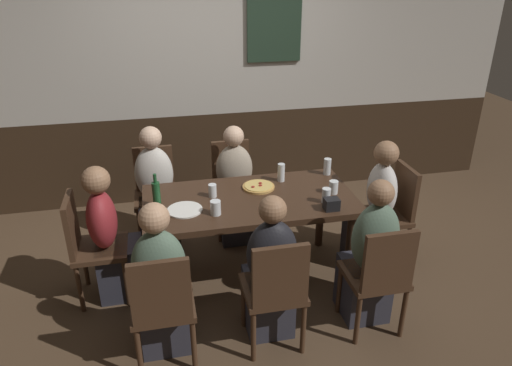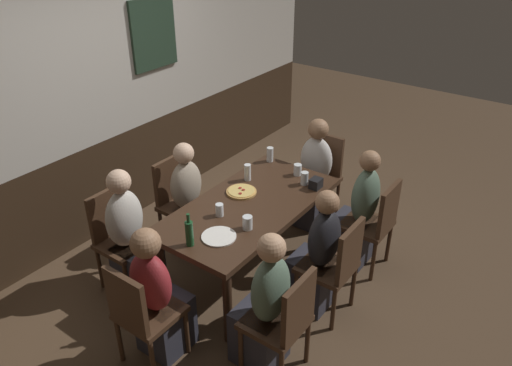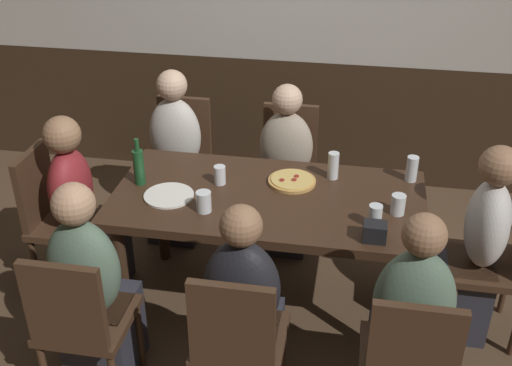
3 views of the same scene
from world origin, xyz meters
name	(u,v)px [view 3 (image 3 of 3)]	position (x,y,z in m)	size (l,w,h in m)	color
ground_plane	(267,304)	(0.00, 0.00, 0.00)	(12.00, 12.00, 0.00)	#4C3826
wall_back	(306,12)	(0.00, 1.65, 1.30)	(6.40, 0.13, 2.60)	#332316
dining_table	(268,209)	(0.00, 0.00, 0.65)	(1.66, 0.84, 0.74)	#382316
chair_right_near	(408,362)	(0.73, -0.84, 0.50)	(0.40, 0.40, 0.88)	#422B1C
chair_mid_near	(237,340)	(0.00, -0.84, 0.50)	(0.40, 0.40, 0.88)	#422B1C
chair_left_far	(182,155)	(-0.73, 0.84, 0.50)	(0.40, 0.40, 0.88)	#422B1C
chair_left_near	(80,320)	(-0.73, -0.84, 0.50)	(0.40, 0.40, 0.88)	#422B1C
chair_mid_far	(288,164)	(0.00, 0.84, 0.50)	(0.40, 0.40, 0.88)	#422B1C
chair_head_west	(57,213)	(-1.24, 0.00, 0.50)	(0.40, 0.40, 0.88)	#422B1C
chair_head_east	(504,257)	(1.24, 0.00, 0.50)	(0.40, 0.40, 0.88)	#422B1C
person_right_near	(406,338)	(0.73, -0.67, 0.48)	(0.34, 0.37, 1.15)	#2D2D38
person_mid_near	(245,321)	(0.00, -0.67, 0.46)	(0.34, 0.37, 1.11)	#2D2D38
person_left_far	(175,168)	(-0.73, 0.67, 0.48)	(0.34, 0.37, 1.14)	#2D2D38
person_left_near	(95,300)	(-0.73, -0.67, 0.48)	(0.34, 0.37, 1.14)	#2D2D38
person_mid_far	(284,181)	(0.00, 0.67, 0.46)	(0.34, 0.37, 1.10)	#2D2D38
person_head_west	(84,219)	(-1.08, 0.00, 0.47)	(0.37, 0.34, 1.11)	#2D2D38
person_head_east	(471,257)	(1.08, 0.00, 0.48)	(0.37, 0.34, 1.12)	#2D2D38
pizza	(292,181)	(0.11, 0.16, 0.75)	(0.26, 0.26, 0.03)	tan
pint_glass_pale	(412,170)	(0.75, 0.30, 0.80)	(0.06, 0.06, 0.14)	silver
beer_glass_tall	(220,176)	(-0.28, 0.08, 0.79)	(0.06, 0.06, 0.11)	silver
pint_glass_stout	(204,203)	(-0.30, -0.21, 0.79)	(0.08, 0.08, 0.11)	silver
tumbler_short	(333,167)	(0.32, 0.26, 0.81)	(0.06, 0.06, 0.15)	silver
pint_glass_amber	(398,206)	(0.67, -0.06, 0.79)	(0.07, 0.07, 0.11)	silver
tumbler_water	(375,217)	(0.56, -0.20, 0.79)	(0.07, 0.07, 0.12)	silver
beer_bottle_green	(139,166)	(-0.71, 0.01, 0.85)	(0.06, 0.06, 0.27)	#194723
plate_white_large	(169,196)	(-0.52, -0.10, 0.75)	(0.27, 0.27, 0.01)	white
condiment_caddy	(375,232)	(0.56, -0.32, 0.79)	(0.11, 0.09, 0.09)	black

